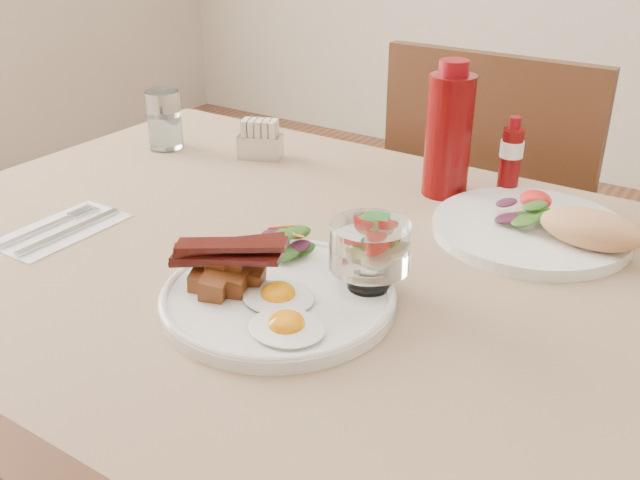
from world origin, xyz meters
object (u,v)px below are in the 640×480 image
Objects in this scene: chair_far at (495,234)px; fruit_cup at (370,246)px; sugar_caddy at (260,141)px; hot_sauce_bottle at (511,158)px; table at (329,319)px; main_plate at (278,298)px; ketchup_bottle at (449,133)px; second_plate at (545,227)px; water_glass at (165,123)px.

fruit_cup is at bearing -83.03° from chair_far.
hot_sauce_bottle is at bearing -12.67° from sugar_caddy.
main_plate reaches higher than table.
second_plate is at bearing -22.54° from ketchup_bottle.
ketchup_bottle is (0.02, -0.36, 0.33)m from chair_far.
fruit_cup is at bearing -93.55° from hot_sauce_bottle.
second_plate is at bearing 65.20° from fruit_cup.
main_plate is 0.49m from hot_sauce_bottle.
table is 0.19m from fruit_cup.
chair_far reaches higher than hot_sauce_bottle.
ketchup_bottle is (0.02, 0.42, 0.09)m from main_plate.
chair_far is 10.49× the size of sugar_caddy.
water_glass reaches higher than sugar_caddy.
sugar_caddy is (-0.54, 0.05, 0.01)m from second_plate.
main_plate is at bearing -73.00° from sugar_caddy.
sugar_caddy is at bearing -169.62° from hot_sauce_bottle.
water_glass is (-0.62, -0.13, -0.02)m from hot_sauce_bottle.
main_plate is at bearing -138.81° from fruit_cup.
second_plate is at bearing -51.58° from hot_sauce_bottle.
water_glass is (-0.54, -0.08, -0.05)m from ketchup_bottle.
ketchup_bottle is (-0.06, 0.35, 0.03)m from fruit_cup.
ketchup_bottle is at bearing 87.28° from main_plate.
water_glass reaches higher than main_plate.
water_glass is at bearing 155.82° from fruit_cup.
main_plate is at bearing -121.13° from second_plate.
fruit_cup is 0.75× the size of hot_sauce_bottle.
water_glass is at bearing 146.55° from main_plate.
second_plate is 0.22m from ketchup_bottle.
chair_far is at bearing 90.35° from main_plate.
ketchup_bottle is 0.11m from hot_sauce_bottle.
chair_far is 0.78m from fruit_cup.
main_plate is 1.30× the size of ketchup_bottle.
second_plate is 0.73m from water_glass.
sugar_caddy reaches higher than table.
hot_sauce_bottle is (0.09, 0.05, -0.04)m from ketchup_bottle.
fruit_cup is at bearing -29.45° from table.
chair_far is at bearing 96.97° from fruit_cup.
hot_sauce_bottle is 0.45m from sugar_caddy.
second_plate is (0.13, 0.27, -0.05)m from fruit_cup.
main_plate is (0.00, -0.12, 0.10)m from table.
hot_sauce_bottle is at bearing 29.77° from ketchup_bottle.
chair_far is 3.32× the size of main_plate.
sugar_caddy is (-0.35, -0.03, -0.07)m from ketchup_bottle.
hot_sauce_bottle is (-0.10, 0.13, 0.04)m from second_plate.
hot_sauce_bottle is at bearing 86.45° from fruit_cup.
water_glass is at bearing -139.00° from chair_far.
table is at bearing -133.57° from second_plate.
hot_sauce_bottle is at bearing -70.14° from chair_far.
fruit_cup is 1.10× the size of sugar_caddy.
ketchup_bottle is 0.36m from sugar_caddy.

